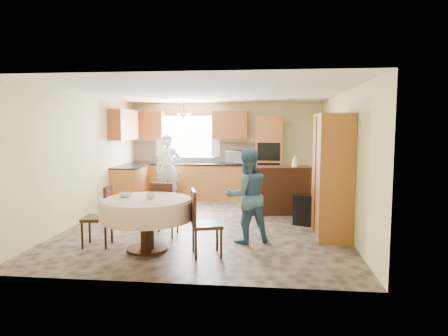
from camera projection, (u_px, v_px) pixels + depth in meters
name	position (u px, v px, depth m)	size (l,w,h in m)	color
floor	(209.00, 223.00, 7.76)	(5.00, 6.00, 0.01)	#6D614C
ceiling	(208.00, 93.00, 7.50)	(5.00, 6.00, 0.01)	white
wall_back	(225.00, 150.00, 10.59)	(5.00, 0.02, 2.50)	beige
wall_front	(170.00, 180.00, 4.66)	(5.00, 0.02, 2.50)	beige
wall_left	(84.00, 158.00, 7.90)	(0.02, 6.00, 2.50)	beige
wall_right	(342.00, 160.00, 7.35)	(0.02, 6.00, 2.50)	beige
window	(188.00, 137.00, 10.64)	(1.40, 0.03, 1.10)	white
curtain_left	(160.00, 135.00, 10.67)	(0.22, 0.02, 1.15)	white
curtain_right	(215.00, 135.00, 10.51)	(0.22, 0.02, 1.15)	white
base_cab_back	(192.00, 181.00, 10.47)	(3.30, 0.60, 0.88)	#D17A37
counter_back	(192.00, 164.00, 10.42)	(3.30, 0.64, 0.04)	black
base_cab_left	(130.00, 185.00, 9.73)	(0.60, 1.20, 0.88)	#D17A37
counter_left	(130.00, 167.00, 9.68)	(0.64, 1.20, 0.04)	black
backsplash	(194.00, 152.00, 10.68)	(3.30, 0.02, 0.55)	beige
wall_cab_left	(148.00, 125.00, 10.58)	(0.85, 0.33, 0.72)	#B35F2C
wall_cab_right	(230.00, 125.00, 10.34)	(0.90, 0.33, 0.72)	#B35F2C
wall_cab_side	(123.00, 125.00, 9.59)	(0.33, 1.20, 0.72)	#B35F2C
oven_tower	(269.00, 158.00, 10.18)	(0.66, 0.62, 2.12)	#D17A37
oven_upper	(269.00, 152.00, 9.85)	(0.56, 0.01, 0.45)	black
oven_lower	(268.00, 172.00, 9.90)	(0.56, 0.01, 0.45)	black
pendant	(184.00, 117.00, 10.12)	(0.36, 0.36, 0.18)	beige
sideboard	(279.00, 191.00, 8.59)	(1.34, 0.55, 0.96)	#341A0E
space_heater	(306.00, 210.00, 7.60)	(0.42, 0.30, 0.58)	black
cupboard	(332.00, 176.00, 6.77)	(0.55, 1.09, 2.09)	#D17A37
dining_table	(147.00, 210.00, 6.00)	(1.39, 1.39, 0.79)	#341A0E
chair_left	(102.00, 213.00, 6.24)	(0.46, 0.46, 0.96)	#341A0E
chair_back	(164.00, 206.00, 6.79)	(0.42, 0.42, 0.94)	#341A0E
chair_right	(201.00, 220.00, 5.76)	(0.52, 0.52, 0.97)	#341A0E
framed_picture	(331.00, 134.00, 8.46)	(0.06, 0.52, 0.43)	gold
microwave	(238.00, 157.00, 10.22)	(0.59, 0.40, 0.33)	silver
person_sink	(168.00, 168.00, 9.85)	(0.61, 0.40, 1.68)	silver
person_dining	(247.00, 196.00, 6.43)	(0.74, 0.58, 1.52)	#3B6082
bowl_sideboard	(260.00, 168.00, 8.58)	(0.23, 0.23, 0.06)	#B2B2B2
bottle_sideboard	(295.00, 163.00, 8.49)	(0.11, 0.11, 0.30)	silver
cup_table	(151.00, 196.00, 5.98)	(0.13, 0.13, 0.10)	#B2B2B2
bowl_table	(126.00, 195.00, 6.14)	(0.20, 0.20, 0.06)	#B2B2B2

